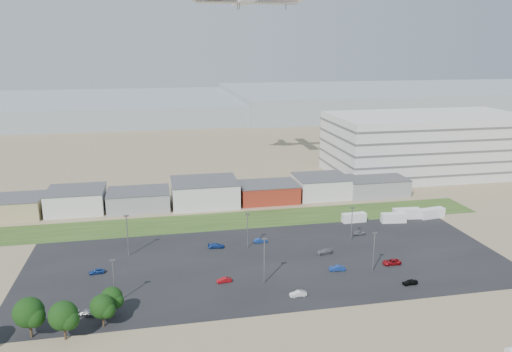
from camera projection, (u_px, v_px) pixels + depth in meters
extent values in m
plane|color=#8E775A|center=(267.00, 303.00, 105.43)|extent=(700.00, 700.00, 0.00)
cube|color=black|center=(269.00, 262.00, 125.35)|extent=(120.00, 50.00, 0.01)
cube|color=#2B481B|center=(230.00, 221.00, 154.71)|extent=(160.00, 16.00, 0.02)
cube|color=silver|center=(426.00, 144.00, 209.67)|extent=(80.00, 40.00, 25.00)
imported|color=maroon|center=(391.00, 262.00, 123.64)|extent=(4.64, 2.16, 1.29)
imported|color=navy|center=(337.00, 268.00, 120.20)|extent=(4.06, 1.81, 1.29)
imported|color=black|center=(410.00, 282.00, 113.21)|extent=(3.60, 1.57, 1.21)
imported|color=maroon|center=(224.00, 280.00, 114.27)|extent=(3.59, 1.64, 1.14)
imported|color=navy|center=(97.00, 271.00, 118.64)|extent=(3.80, 1.89, 1.24)
imported|color=navy|center=(216.00, 246.00, 133.83)|extent=(4.56, 2.21, 1.28)
imported|color=#A5A5AA|center=(359.00, 233.00, 142.89)|extent=(3.88, 1.75, 1.29)
imported|color=#A5A5AA|center=(88.00, 313.00, 100.16)|extent=(4.27, 2.20, 1.18)
imported|color=navy|center=(261.00, 240.00, 137.37)|extent=(3.86, 1.62, 1.24)
imported|color=#A5A5AA|center=(324.00, 252.00, 129.95)|extent=(4.51, 2.32, 1.25)
imported|color=silver|center=(298.00, 294.00, 107.88)|extent=(3.82, 1.53, 1.23)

